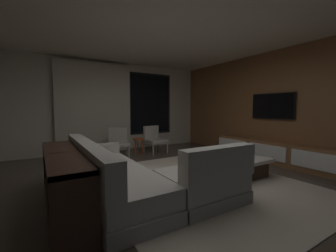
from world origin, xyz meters
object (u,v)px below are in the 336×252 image
mounted_tv (272,106)px  console_table_behind_couch (63,177)px  accent_chair_by_curtain (118,141)px  side_stool (139,142)px  book_stack_on_coffee_table (227,157)px  media_console (274,152)px  coffee_table (230,165)px  sectional_couch (135,178)px  accent_chair_near_window (154,138)px

mounted_tv → console_table_behind_couch: (-4.68, -0.21, -0.93)m
accent_chair_by_curtain → side_stool: 0.57m
book_stack_on_coffee_table → media_console: (1.76, 0.19, -0.14)m
coffee_table → mounted_tv: size_ratio=1.06×
sectional_couch → mounted_tv: mounted_tv is taller
book_stack_on_coffee_table → accent_chair_by_curtain: bearing=113.3°
coffee_table → book_stack_on_coffee_table: book_stack_on_coffee_table is taller
coffee_table → accent_chair_by_curtain: bearing=117.2°
side_stool → media_console: bearing=-46.6°
sectional_couch → mounted_tv: size_ratio=2.29×
coffee_table → console_table_behind_couch: bearing=178.5°
accent_chair_by_curtain → media_console: 3.89m
accent_chair_by_curtain → console_table_behind_couch: size_ratio=0.37×
mounted_tv → coffee_table: bearing=-170.7°
sectional_couch → console_table_behind_couch: size_ratio=1.19×
coffee_table → mounted_tv: (1.77, 0.29, 1.16)m
accent_chair_near_window → accent_chair_by_curtain: size_ratio=1.00×
console_table_behind_couch → accent_chair_near_window: bearing=44.2°
accent_chair_near_window → mounted_tv: 3.24m
mounted_tv → sectional_couch: bearing=-174.8°
book_stack_on_coffee_table → accent_chair_near_window: (-0.12, 2.72, 0.04)m
accent_chair_near_window → side_stool: accent_chair_near_window is taller
book_stack_on_coffee_table → accent_chair_near_window: size_ratio=0.33×
book_stack_on_coffee_table → coffee_table: bearing=29.3°
book_stack_on_coffee_table → mounted_tv: size_ratio=0.24×
coffee_table → side_stool: size_ratio=2.52×
book_stack_on_coffee_table → accent_chair_by_curtain: 2.98m
book_stack_on_coffee_table → side_stool: 2.77m
accent_chair_near_window → media_console: 3.15m
coffee_table → media_console: (1.59, 0.09, 0.06)m
accent_chair_near_window → console_table_behind_couch: bearing=-135.8°
sectional_couch → console_table_behind_couch: bearing=172.0°
sectional_couch → side_stool: bearing=65.4°
accent_chair_by_curtain → console_table_behind_couch: accent_chair_by_curtain is taller
accent_chair_by_curtain → side_stool: (0.57, -0.04, -0.06)m
media_console → accent_chair_by_curtain: bearing=139.1°
sectional_couch → book_stack_on_coffee_table: sectional_couch is taller
mounted_tv → media_console: bearing=-132.4°
sectional_couch → media_console: bearing=2.3°
book_stack_on_coffee_table → side_stool: side_stool is taller
side_stool → media_console: size_ratio=0.15×
accent_chair_by_curtain → coffee_table: bearing=-62.8°
console_table_behind_couch → side_stool: bearing=49.9°
coffee_table → accent_chair_near_window: (-0.29, 2.62, 0.25)m
book_stack_on_coffee_table → mounted_tv: 2.20m
sectional_couch → media_console: size_ratio=0.81×
coffee_table → side_stool: 2.72m
accent_chair_near_window → sectional_couch: bearing=-122.6°
sectional_couch → accent_chair_near_window: (1.71, 2.67, 0.14)m
media_console → side_stool: bearing=133.4°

